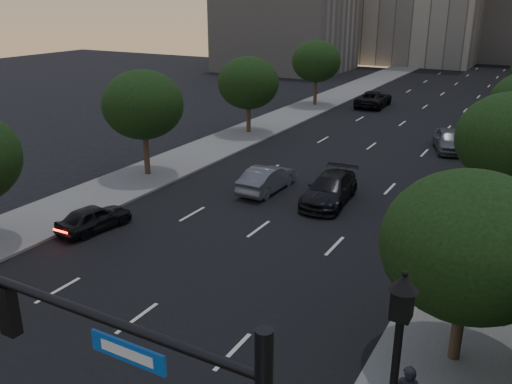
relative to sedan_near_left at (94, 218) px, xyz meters
The scene contains 15 objects.
road_surface 21.16m from the sedan_near_left, 70.68° to the left, with size 16.00×140.00×0.02m, color black.
sidewalk_left 20.23m from the sedan_near_left, 99.25° to the left, with size 4.50×140.00×0.15m, color slate.
office_block_filler 63.22m from the sedan_near_left, 107.58° to the left, with size 18.00×16.00×14.00m, color #9E9A91.
tree_right_a 17.74m from the sedan_near_left, ahead, with size 5.20×5.20×6.24m.
tree_right_b 20.33m from the sedan_near_left, 29.94° to the left, with size 5.20×5.20×6.74m.
tree_left_b 9.47m from the sedan_near_left, 112.51° to the left, with size 5.00×5.00×6.71m.
tree_left_c 21.52m from the sedan_near_left, 98.95° to the left, with size 5.00×5.00×6.34m.
tree_left_d 35.34m from the sedan_near_left, 95.39° to the left, with size 5.00×5.00×6.71m.
sedan_near_left is the anchor object (origin of this frame).
sedan_mid_left 10.30m from the sedan_near_left, 62.70° to the left, with size 1.62×4.64×1.53m, color #53555A.
sedan_far_left 37.52m from the sedan_near_left, 86.60° to the left, with size 2.74×5.94×1.65m, color black.
sedan_near_right 12.58m from the sedan_near_left, 46.56° to the left, with size 2.19×5.39×1.56m, color black.
sedan_far_right 26.52m from the sedan_near_left, 62.18° to the left, with size 1.93×4.80×1.63m, color #595A60.
pedestrian_b 18.46m from the sedan_near_left, ahead, with size 0.78×0.61×1.61m, color black.
pedestrian_c 15.82m from the sedan_near_left, ahead, with size 0.95×0.40×1.63m, color black.
Camera 1 is at (11.79, -7.47, 10.83)m, focal length 38.00 mm.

